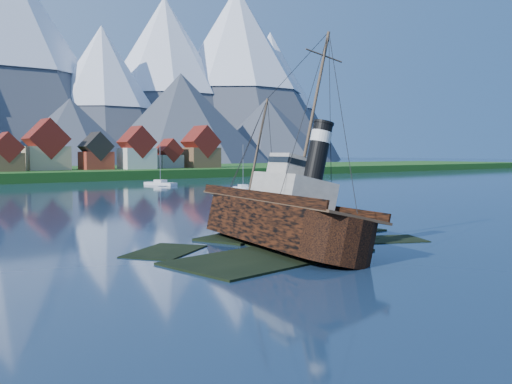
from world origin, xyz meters
TOP-DOWN VIEW (x-y plane):
  - ground at (0.00, 0.00)m, footprint 1400.00×1400.00m
  - shoal at (1.78, 2.15)m, footprint 31.71×21.24m
  - tugboat_wreck at (0.53, 3.40)m, footprint 6.38×27.50m
  - sailboat_d at (45.82, 69.88)m, footprint 4.06×8.53m
  - sailboat_e at (40.04, 100.76)m, footprint 5.33×10.89m

SIDE VIEW (x-z plane):
  - shoal at x=1.78m, z-range -0.92..0.22m
  - ground at x=0.00m, z-range 0.00..0.00m
  - sailboat_d at x=45.82m, z-range -5.39..5.91m
  - sailboat_e at x=40.04m, z-range -5.86..6.40m
  - tugboat_wreck at x=0.53m, z-range -8.15..13.65m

